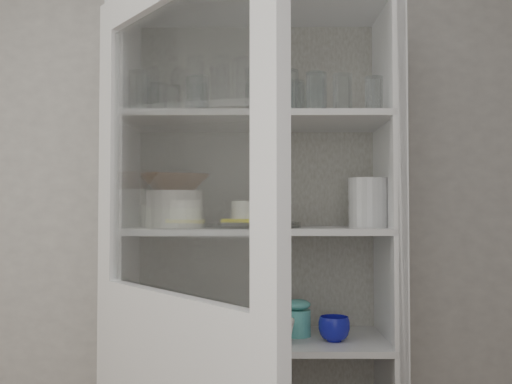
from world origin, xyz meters
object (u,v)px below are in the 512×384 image
at_px(white_canister, 191,318).
at_px(white_ramekin, 251,210).
at_px(mug_white, 281,332).
at_px(terracotta_bowl, 175,183).
at_px(goblet_0, 152,103).
at_px(plate_stack_front, 174,218).
at_px(goblet_3, 305,103).
at_px(cupboard_door, 172,380).
at_px(goblet_2, 255,100).
at_px(glass_platter, 251,225).
at_px(pantry_cabinet, 256,312).
at_px(teal_jar, 298,320).
at_px(cream_bowl, 175,200).
at_px(mug_blue, 334,329).
at_px(yellow_trivet, 251,220).
at_px(measuring_cups, 180,335).
at_px(plate_stack_back, 171,216).
at_px(goblet_1, 259,101).
at_px(mug_teal, 294,323).
at_px(grey_bowl_stack, 368,203).

bearing_deg(white_canister, white_ramekin, -16.20).
bearing_deg(mug_white, terracotta_bowl, -179.54).
bearing_deg(goblet_0, plate_stack_front, -55.02).
bearing_deg(goblet_3, cupboard_door, -121.44).
bearing_deg(goblet_2, glass_platter, -95.71).
xyz_separation_m(pantry_cabinet, goblet_0, (-0.41, 0.05, 0.80)).
bearing_deg(teal_jar, cream_bowl, -172.21).
relative_size(cupboard_door, mug_blue, 18.10).
bearing_deg(goblet_3, teal_jar, -114.35).
bearing_deg(yellow_trivet, goblet_0, 159.69).
height_order(goblet_3, glass_platter, goblet_3).
height_order(goblet_3, teal_jar, goblet_3).
height_order(goblet_0, white_ramekin, goblet_0).
height_order(measuring_cups, white_canister, white_canister).
xyz_separation_m(pantry_cabinet, teal_jar, (0.15, -0.05, -0.02)).
distance_m(goblet_3, mug_white, 0.87).
xyz_separation_m(plate_stack_back, cream_bowl, (0.04, -0.17, 0.06)).
xyz_separation_m(terracotta_bowl, white_canister, (0.05, 0.09, -0.50)).
height_order(goblet_3, measuring_cups, goblet_3).
bearing_deg(white_canister, goblet_1, 10.51).
relative_size(plate_stack_back, teal_jar, 2.03).
distance_m(cupboard_door, white_canister, 0.61).
distance_m(goblet_2, yellow_trivet, 0.49).
relative_size(plate_stack_front, glass_platter, 0.60).
relative_size(goblet_1, mug_blue, 1.53).
height_order(goblet_0, yellow_trivet, goblet_0).
xyz_separation_m(goblet_1, mug_teal, (0.13, -0.06, -0.84)).
bearing_deg(goblet_2, mug_white, -68.80).
bearing_deg(glass_platter, white_ramekin, 0.00).
xyz_separation_m(goblet_1, cream_bowl, (-0.31, -0.13, -0.38)).
bearing_deg(measuring_cups, goblet_0, 128.34).
bearing_deg(goblet_2, teal_jar, -31.56).
relative_size(goblet_0, white_canister, 1.35).
bearing_deg(white_ramekin, plate_stack_front, -175.68).
relative_size(cupboard_door, glass_platter, 5.59).
height_order(cream_bowl, mug_white, cream_bowl).
relative_size(plate_stack_front, white_ramekin, 1.47).
bearing_deg(white_canister, mug_white, -25.94).
xyz_separation_m(goblet_3, mug_blue, (0.09, -0.16, -0.84)).
height_order(goblet_1, goblet_2, goblet_2).
xyz_separation_m(terracotta_bowl, mug_white, (0.38, -0.07, -0.52)).
bearing_deg(glass_platter, teal_jar, 13.32).
bearing_deg(goblet_2, goblet_3, -4.33).
height_order(cupboard_door, measuring_cups, cupboard_door).
height_order(goblet_1, mug_teal, goblet_1).
bearing_deg(teal_jar, mug_blue, -33.27).
height_order(goblet_3, plate_stack_back, goblet_3).
bearing_deg(glass_platter, plate_stack_back, 155.46).
xyz_separation_m(pantry_cabinet, measuring_cups, (-0.27, -0.12, -0.06)).
bearing_deg(grey_bowl_stack, white_canister, 174.73).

